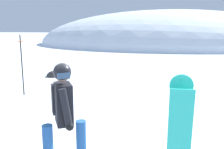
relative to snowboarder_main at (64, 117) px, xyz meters
The scene contains 5 objects.
ridge_peak_main 37.14m from the snowboarder_main, 86.79° to the left, with size 39.88×35.89×10.25m.
snowboarder_main is the anchor object (origin of this frame).
spare_snowboard 1.61m from the snowboarder_main, ahead, with size 0.28×0.22×1.65m.
piste_marker_near 5.03m from the snowboarder_main, 128.42° to the left, with size 0.20×0.20×2.04m.
rock_mid 7.99m from the snowboarder_main, 116.19° to the left, with size 0.77×0.65×0.54m.
Camera 1 is at (1.19, -3.51, 2.17)m, focal length 38.25 mm.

